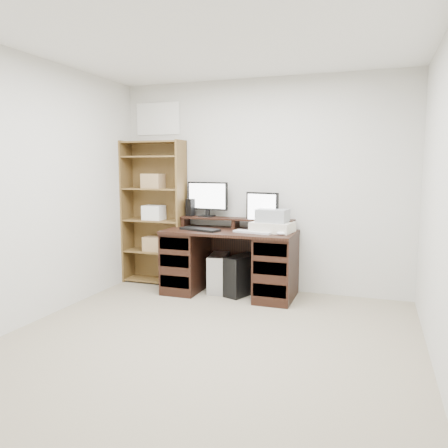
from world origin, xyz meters
The scene contains 14 objects.
room centered at (0.00, 0.00, 1.25)m, with size 3.54×4.04×2.54m.
desk centered at (-0.27, 1.64, 0.39)m, with size 1.50×0.70×0.75m.
riser_shelf centered at (-0.27, 1.85, 0.84)m, with size 1.40×0.22×0.12m.
monitor_wide centered at (-0.64, 1.89, 1.11)m, with size 0.53×0.16×0.42m.
monitor_small centered at (0.07, 1.79, 0.99)m, with size 0.40×0.18×0.44m.
speaker centered at (-0.86, 1.87, 0.98)m, with size 0.09×0.09×0.21m, color black.
keyboard_black centered at (-0.59, 1.52, 0.76)m, with size 0.48×0.16×0.03m, color black.
keyboard_white centered at (0.03, 1.54, 0.76)m, with size 0.44×0.13×0.02m, color silver.
mouse centered at (0.36, 1.49, 0.77)m, with size 0.09×0.06×0.04m, color white.
printer centered at (0.22, 1.68, 0.81)m, with size 0.45×0.34×0.11m, color beige.
basket centered at (0.22, 1.68, 0.93)m, with size 0.34×0.24×0.14m, color #90969A.
tower_silver centered at (-0.44, 1.72, 0.22)m, with size 0.20×0.44×0.44m, color #B2B4B9.
tower_black centered at (-0.13, 1.66, 0.23)m, with size 0.35×0.50×0.46m.
bookshelf centered at (-1.35, 1.86, 0.92)m, with size 0.80×0.30×1.80m.
Camera 1 is at (1.30, -3.07, 1.47)m, focal length 35.00 mm.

